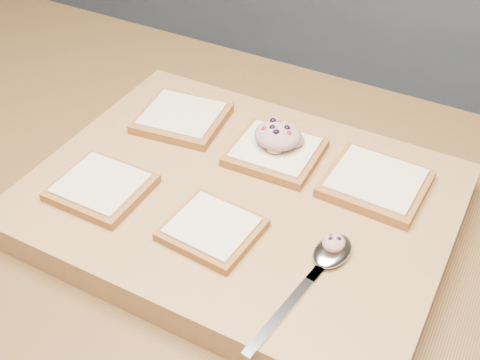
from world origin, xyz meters
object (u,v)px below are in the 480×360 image
at_px(tuna_salad_dollop, 278,135).
at_px(bread_far_center, 275,152).
at_px(cutting_board, 240,202).
at_px(spoon, 326,259).

bearing_deg(tuna_salad_dollop, bread_far_center, -83.78).
bearing_deg(cutting_board, spoon, -23.28).
bearing_deg(tuna_salad_dollop, cutting_board, -95.17).
relative_size(cutting_board, tuna_salad_dollop, 8.17).
xyz_separation_m(bread_far_center, tuna_salad_dollop, (-0.00, 0.01, 0.02)).
distance_m(cutting_board, bread_far_center, 0.09).
bearing_deg(bread_far_center, cutting_board, -96.12).
height_order(cutting_board, bread_far_center, bread_far_center).
distance_m(cutting_board, spoon, 0.17).
height_order(tuna_salad_dollop, spoon, tuna_salad_dollop).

